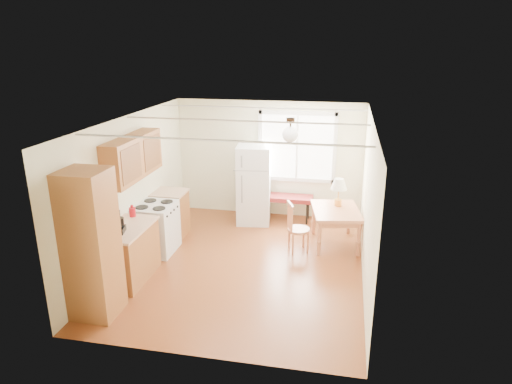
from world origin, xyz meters
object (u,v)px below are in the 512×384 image
(chair, at_px, (294,224))
(dining_table, at_px, (336,215))
(refrigerator, at_px, (254,184))
(bench, at_px, (285,198))

(chair, bearing_deg, dining_table, 10.44)
(refrigerator, bearing_deg, bench, 12.74)
(refrigerator, distance_m, chair, 1.67)
(refrigerator, relative_size, bench, 1.39)
(dining_table, relative_size, chair, 1.35)
(bench, bearing_deg, refrigerator, -159.67)
(chair, bearing_deg, refrigerator, 106.01)
(refrigerator, height_order, chair, refrigerator)
(refrigerator, xyz_separation_m, bench, (0.63, 0.23, -0.34))
(dining_table, bearing_deg, bench, 125.88)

